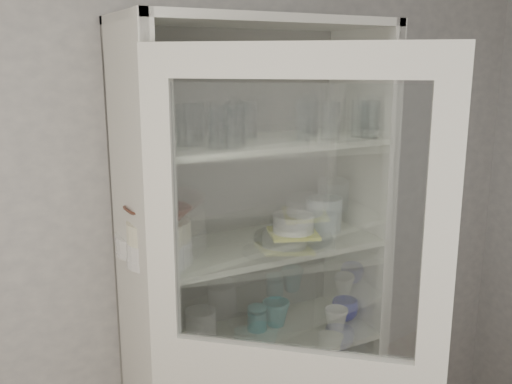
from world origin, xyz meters
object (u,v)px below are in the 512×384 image
white_ramekin (293,223)px  teal_jar (257,319)px  yellow_trivet (293,233)px  mug_blue (345,309)px  grey_bowl_stack (324,215)px  goblet_3 (309,110)px  glass_platter (293,237)px  cream_bowl (159,230)px  mug_white (336,319)px  terracotta_bowl (158,214)px  goblet_0 (142,119)px  plate_stack_back (147,243)px  plate_stack_front (160,251)px  mug_teal (276,313)px  goblet_2 (244,117)px  pantry_cabinet (249,312)px  goblet_1 (236,115)px  white_canister (201,327)px  measuring_cups (222,352)px

white_ramekin → teal_jar: size_ratio=1.68×
yellow_trivet → mug_blue: 0.46m
grey_bowl_stack → goblet_3: bearing=101.7°
glass_platter → cream_bowl: bearing=-179.1°
mug_white → terracotta_bowl: bearing=-162.0°
goblet_0 → plate_stack_back: (0.00, 0.01, -0.45)m
goblet_0 → mug_blue: goblet_0 is taller
goblet_3 → terracotta_bowl: bearing=-169.0°
plate_stack_front → mug_teal: bearing=10.2°
yellow_trivet → teal_jar: (-0.11, 0.09, -0.38)m
goblet_2 → grey_bowl_stack: (0.30, -0.12, -0.41)m
goblet_2 → mug_teal: 0.83m
yellow_trivet → mug_blue: (0.26, -0.01, -0.38)m
grey_bowl_stack → mug_blue: (0.09, -0.04, -0.43)m
cream_bowl → teal_jar: (0.44, 0.10, -0.47)m
pantry_cabinet → goblet_0: (-0.41, 0.02, 0.81)m
cream_bowl → goblet_3: bearing=11.0°
plate_stack_front → grey_bowl_stack: grey_bowl_stack is taller
grey_bowl_stack → mug_blue: size_ratio=1.27×
goblet_1 → white_ramekin: 0.48m
terracotta_bowl → yellow_trivet: 0.57m
goblet_0 → white_canister: goblet_0 is taller
goblet_2 → mug_white: size_ratio=1.52×
goblet_0 → goblet_3: bearing=0.9°
yellow_trivet → glass_platter: bearing=0.0°
mug_blue → teal_jar: 0.39m
glass_platter → goblet_0: bearing=168.1°
grey_bowl_stack → mug_teal: bearing=164.7°
plate_stack_front → teal_jar: plate_stack_front is taller
mug_blue → mug_white: bearing=-133.7°
white_ramekin → mug_teal: bearing=105.7°
cream_bowl → white_canister: size_ratio=1.53×
glass_platter → goblet_3: bearing=40.5°
white_ramekin → measuring_cups: white_ramekin is taller
goblet_1 → cream_bowl: goblet_1 is taller
plate_stack_back → yellow_trivet: (0.55, -0.13, -0.01)m
teal_jar → measuring_cups: 0.26m
goblet_1 → measuring_cups: 0.90m
goblet_1 → white_ramekin: size_ratio=1.01×
grey_bowl_stack → measuring_cups: grey_bowl_stack is taller
glass_platter → teal_jar: 0.39m
white_ramekin → grey_bowl_stack: bearing=11.2°
cream_bowl → yellow_trivet: 0.56m
plate_stack_back → glass_platter: (0.55, -0.13, -0.03)m
teal_jar → yellow_trivet: bearing=-37.8°
plate_stack_front → glass_platter: (0.55, 0.01, -0.03)m
goblet_0 → teal_jar: 0.95m
yellow_trivet → white_ramekin: 0.04m
goblet_2 → mug_teal: goblet_2 is taller
goblet_0 → goblet_1: goblet_0 is taller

